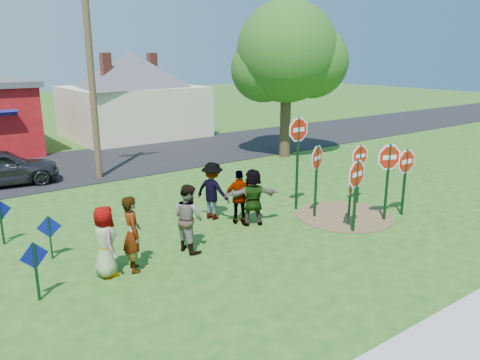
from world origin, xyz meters
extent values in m
plane|color=#215217|center=(0.00, 0.00, 0.00)|extent=(120.00, 120.00, 0.00)
cube|color=black|center=(0.00, 11.50, 0.02)|extent=(120.00, 7.50, 0.04)
cylinder|color=brown|center=(4.50, -1.00, 0.01)|extent=(3.20, 3.20, 0.03)
cube|color=beige|center=(5.50, 18.00, 1.60)|extent=(8.00, 7.00, 3.20)
pyramid|color=#4C4C51|center=(5.50, 18.00, 5.40)|extent=(9.40, 9.40, 2.20)
cube|color=brown|center=(3.50, 17.00, 4.60)|extent=(0.55, 0.55, 1.40)
cube|color=brown|center=(7.50, 19.00, 4.60)|extent=(0.55, 0.55, 1.40)
cube|color=#0E3518|center=(3.62, -2.12, 1.12)|extent=(0.07, 0.09, 2.23)
cylinder|color=white|center=(3.62, -2.12, 1.81)|extent=(1.14, 0.20, 1.15)
cylinder|color=#AE1908|center=(3.62, -2.12, 1.81)|extent=(0.99, 0.18, 1.00)
cube|color=white|center=(3.62, -2.12, 1.81)|extent=(0.50, 0.09, 0.14)
cube|color=#0E3518|center=(3.70, 0.50, 1.60)|extent=(0.06, 0.08, 3.19)
cylinder|color=white|center=(3.70, 0.50, 2.79)|extent=(1.11, 0.04, 1.11)
cylinder|color=#AE1908|center=(3.70, 0.50, 2.79)|extent=(0.96, 0.04, 0.96)
cube|color=white|center=(3.70, 0.50, 2.79)|extent=(0.49, 0.02, 0.14)
cylinder|color=gold|center=(3.70, 0.50, 2.79)|extent=(1.11, 0.04, 1.11)
cube|color=#0E3518|center=(5.23, -2.04, 1.25)|extent=(0.08, 0.09, 2.51)
cylinder|color=white|center=(5.23, -2.04, 2.10)|extent=(1.07, 0.37, 1.12)
cylinder|color=#AE1908|center=(5.23, -2.04, 2.10)|extent=(0.93, 0.33, 0.97)
cube|color=white|center=(5.23, -2.04, 2.10)|extent=(0.47, 0.16, 0.14)
cube|color=#0E3518|center=(5.93, -0.33, 1.07)|extent=(0.06, 0.07, 2.13)
cylinder|color=white|center=(5.93, -0.33, 1.76)|extent=(1.03, 0.09, 1.03)
cylinder|color=#AE1908|center=(5.93, -0.33, 1.76)|extent=(0.89, 0.08, 0.89)
cube|color=white|center=(5.93, -0.33, 1.76)|extent=(0.45, 0.04, 0.13)
cylinder|color=gold|center=(5.93, -0.33, 1.76)|extent=(1.03, 0.08, 1.03)
cube|color=#0E3518|center=(3.93, -1.67, 0.88)|extent=(0.08, 0.09, 1.77)
cylinder|color=white|center=(3.93, -1.67, 1.38)|extent=(0.92, 0.55, 1.05)
cylinder|color=#AE1908|center=(3.93, -1.67, 1.38)|extent=(0.79, 0.48, 0.91)
cube|color=white|center=(3.93, -1.67, 1.38)|extent=(0.40, 0.24, 0.13)
cube|color=#0E3518|center=(6.16, -2.04, 1.12)|extent=(0.06, 0.08, 2.23)
cylinder|color=white|center=(6.16, -2.04, 1.83)|extent=(1.10, 0.09, 1.10)
cylinder|color=#AE1908|center=(6.16, -2.04, 1.83)|extent=(0.95, 0.08, 0.95)
cube|color=white|center=(6.16, -2.04, 1.83)|extent=(0.48, 0.04, 0.14)
cylinder|color=gold|center=(6.16, -2.04, 1.83)|extent=(1.10, 0.08, 1.10)
cube|color=#0E3518|center=(3.63, -0.48, 1.20)|extent=(0.08, 0.09, 2.41)
cylinder|color=white|center=(3.63, -0.48, 2.02)|extent=(1.02, 0.39, 1.08)
cylinder|color=#AE1908|center=(3.63, -0.48, 2.02)|extent=(0.88, 0.34, 0.93)
cube|color=white|center=(3.63, -0.48, 2.02)|extent=(0.45, 0.17, 0.13)
cube|color=#0E3518|center=(-5.12, -0.76, 0.68)|extent=(0.06, 0.07, 1.35)
cube|color=navy|center=(-5.12, -0.76, 1.06)|extent=(0.62, 0.14, 0.63)
cube|color=#0E3518|center=(-4.28, 1.31, 0.59)|extent=(0.06, 0.07, 1.18)
cube|color=navy|center=(-4.28, 1.31, 0.89)|extent=(0.60, 0.17, 0.61)
cube|color=#0E3518|center=(-5.12, 3.13, 0.66)|extent=(0.06, 0.07, 1.31)
imported|color=#45539B|center=(-3.46, -0.48, 0.88)|extent=(0.61, 0.90, 1.76)
imported|color=#296B64|center=(-2.81, -0.60, 0.97)|extent=(0.60, 0.79, 1.93)
imported|color=#964F45|center=(-1.08, -0.35, 0.94)|extent=(0.83, 1.00, 1.88)
imported|color=#2E2E33|center=(0.86, 1.42, 0.94)|extent=(1.12, 1.39, 1.88)
imported|color=#482A53|center=(1.30, 0.53, 0.87)|extent=(1.10, 0.84, 1.74)
imported|color=#1C5129|center=(1.56, 0.19, 0.91)|extent=(1.76, 1.21, 1.82)
imported|color=#28282D|center=(-3.95, 9.73, 0.78)|extent=(4.57, 2.35, 1.49)
cylinder|color=#4C3823|center=(-0.31, 8.66, 4.50)|extent=(0.28, 0.28, 8.99)
cylinder|color=#382819|center=(9.16, 7.25, 2.14)|extent=(0.54, 0.54, 4.27)
sphere|color=#255516|center=(9.16, 7.25, 5.34)|extent=(5.05, 5.05, 5.05)
sphere|color=#255516|center=(10.33, 6.67, 4.86)|extent=(3.69, 3.69, 3.69)
sphere|color=#255516|center=(8.29, 8.03, 4.47)|extent=(3.30, 3.30, 3.30)
camera|label=1|loc=(-7.03, -10.80, 5.23)|focal=35.00mm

